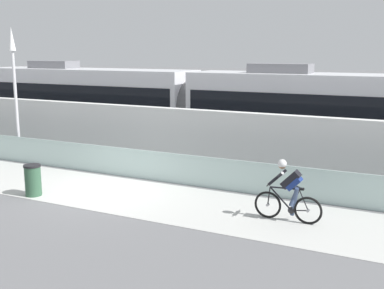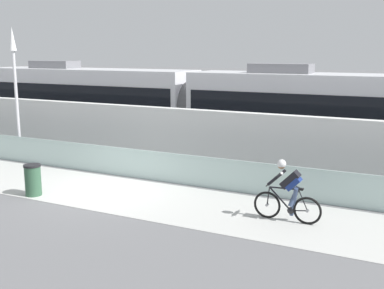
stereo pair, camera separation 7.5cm
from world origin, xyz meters
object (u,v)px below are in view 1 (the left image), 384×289
cyclist_on_bike (288,192)px  tram (193,107)px  trash_bin (33,180)px  lamp_post_antenna (14,77)px

cyclist_on_bike → tram: bearing=131.5°
cyclist_on_bike → trash_bin: bearing=-170.5°
lamp_post_antenna → trash_bin: size_ratio=5.42×
tram → cyclist_on_bike: size_ratio=12.75×
lamp_post_antenna → trash_bin: 5.99m
tram → trash_bin: size_ratio=23.50×
tram → lamp_post_antenna: 7.34m
tram → lamp_post_antenna: lamp_post_antenna is taller
tram → lamp_post_antenna: (-5.46, -4.70, 1.40)m
lamp_post_antenna → trash_bin: (4.06, -3.40, -2.81)m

